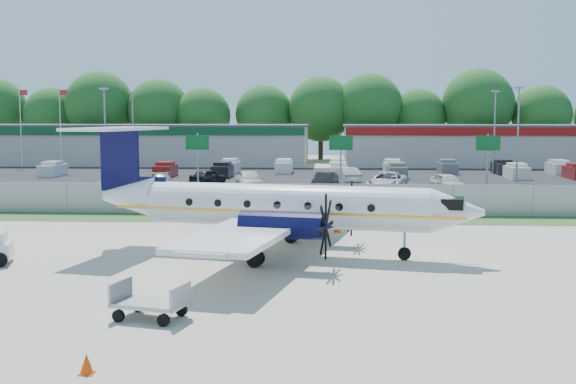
{
  "coord_description": "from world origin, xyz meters",
  "views": [
    {
      "loc": [
        2.31,
        -31.99,
        6.3
      ],
      "look_at": [
        0.0,
        6.0,
        2.3
      ],
      "focal_mm": 45.0,
      "sensor_mm": 36.0,
      "label": 1
    }
  ],
  "objects": [
    {
      "name": "ground",
      "position": [
        0.0,
        0.0,
        0.0
      ],
      "size": [
        170.0,
        170.0,
        0.0
      ],
      "primitive_type": "plane",
      "color": "#B4AF99",
      "rests_on": "ground"
    },
    {
      "name": "flagpole_east",
      "position": [
        -30.92,
        55.0,
        5.64
      ],
      "size": [
        1.06,
        0.12,
        10.0
      ],
      "color": "white",
      "rests_on": "ground"
    },
    {
      "name": "cone_starboard_wing",
      "position": [
        2.61,
        6.98,
        0.27
      ],
      "size": [
        0.4,
        0.4,
        0.58
      ],
      "color": "#DF4307",
      "rests_on": "ground"
    },
    {
      "name": "access_road",
      "position": [
        0.0,
        19.0,
        0.01
      ],
      "size": [
        170.0,
        8.0,
        0.02
      ],
      "primitive_type": "cube",
      "color": "black",
      "rests_on": "ground"
    },
    {
      "name": "sign_right",
      "position": [
        14.0,
        22.91,
        3.61
      ],
      "size": [
        1.8,
        0.26,
        5.0
      ],
      "color": "gray",
      "rests_on": "ground"
    },
    {
      "name": "grass_verge",
      "position": [
        0.0,
        12.0,
        0.01
      ],
      "size": [
        170.0,
        4.0,
        0.02
      ],
      "primitive_type": "cube",
      "color": "#2D561E",
      "rests_on": "ground"
    },
    {
      "name": "light_pole_se",
      "position": [
        20.0,
        48.0,
        5.23
      ],
      "size": [
        0.9,
        0.35,
        9.09
      ],
      "color": "gray",
      "rests_on": "ground"
    },
    {
      "name": "sign_left",
      "position": [
        -8.0,
        22.91,
        3.61
      ],
      "size": [
        1.8,
        0.26,
        5.0
      ],
      "color": "gray",
      "rests_on": "ground"
    },
    {
      "name": "light_pole_nw",
      "position": [
        -20.0,
        38.0,
        5.23
      ],
      "size": [
        0.9,
        0.35,
        9.09
      ],
      "color": "gray",
      "rests_on": "ground"
    },
    {
      "name": "aircraft",
      "position": [
        -0.16,
        0.67,
        2.23
      ],
      "size": [
        18.92,
        18.54,
        5.78
      ],
      "color": "white",
      "rests_on": "ground"
    },
    {
      "name": "parked_car_e",
      "position": [
        12.06,
        29.17,
        0.0
      ],
      "size": [
        2.73,
        4.77,
        1.53
      ],
      "primitive_type": "imported",
      "rotation": [
        0.0,
        0.0,
        0.22
      ],
      "color": "beige",
      "rests_on": "ground"
    },
    {
      "name": "road_car_west",
      "position": [
        -19.44,
        17.31,
        0.0
      ],
      "size": [
        4.41,
        2.31,
        1.38
      ],
      "primitive_type": "imported",
      "rotation": [
        0.0,
        0.0,
        1.36
      ],
      "color": "#595B5E",
      "rests_on": "ground"
    },
    {
      "name": "far_parking_rows",
      "position": [
        0.0,
        45.0,
        0.0
      ],
      "size": [
        56.0,
        10.0,
        1.6
      ],
      "primitive_type": null,
      "color": "gray",
      "rests_on": "ground"
    },
    {
      "name": "parked_car_c",
      "position": [
        1.76,
        29.75,
        0.0
      ],
      "size": [
        2.38,
        4.79,
        1.51
      ],
      "primitive_type": "imported",
      "rotation": [
        0.0,
        0.0,
        -0.18
      ],
      "color": "black",
      "rests_on": "ground"
    },
    {
      "name": "parked_car_g",
      "position": [
        3.63,
        35.25,
        0.0
      ],
      "size": [
        3.01,
        5.09,
        1.59
      ],
      "primitive_type": "imported",
      "rotation": [
        0.0,
        0.0,
        3.44
      ],
      "color": "beige",
      "rests_on": "ground"
    },
    {
      "name": "building_east",
      "position": [
        26.0,
        61.98,
        2.63
      ],
      "size": [
        44.4,
        12.4,
        5.24
      ],
      "color": "#BCB4A9",
      "rests_on": "ground"
    },
    {
      "name": "cone_port_wing",
      "position": [
        -3.67,
        -15.17,
        0.24
      ],
      "size": [
        0.36,
        0.36,
        0.51
      ],
      "color": "#DF4307",
      "rests_on": "ground"
    },
    {
      "name": "light_pole_sw",
      "position": [
        -20.0,
        48.0,
        5.23
      ],
      "size": [
        0.9,
        0.35,
        9.09
      ],
      "color": "gray",
      "rests_on": "ground"
    },
    {
      "name": "parked_car_a",
      "position": [
        -12.08,
        28.19,
        0.0
      ],
      "size": [
        3.45,
        5.35,
        1.44
      ],
      "primitive_type": "imported",
      "rotation": [
        0.0,
        0.0,
        0.31
      ],
      "color": "#595B5E",
      "rests_on": "ground"
    },
    {
      "name": "parking_lot",
      "position": [
        0.0,
        40.0,
        0.01
      ],
      "size": [
        170.0,
        32.0,
        0.02
      ],
      "primitive_type": "cube",
      "color": "black",
      "rests_on": "ground"
    },
    {
      "name": "flagpole_west",
      "position": [
        -35.92,
        55.0,
        5.64
      ],
      "size": [
        1.06,
        0.12,
        10.0
      ],
      "color": "white",
      "rests_on": "ground"
    },
    {
      "name": "light_pole_ne",
      "position": [
        20.0,
        38.0,
        5.23
      ],
      "size": [
        0.9,
        0.35,
        9.09
      ],
      "color": "gray",
      "rests_on": "ground"
    },
    {
      "name": "parked_car_f",
      "position": [
        -9.17,
        34.13,
        0.0
      ],
      "size": [
        3.3,
        4.55,
        1.44
      ],
      "primitive_type": "imported",
      "rotation": [
        0.0,
        0.0,
        2.72
      ],
      "color": "black",
      "rests_on": "ground"
    },
    {
      "name": "road_car_mid",
      "position": [
        10.25,
        20.16,
        0.0
      ],
      "size": [
        4.98,
        2.63,
        1.38
      ],
      "primitive_type": "imported",
      "rotation": [
        0.0,
        0.0,
        -1.42
      ],
      "color": "maroon",
      "rests_on": "ground"
    },
    {
      "name": "building_west",
      "position": [
        -24.0,
        61.98,
        2.63
      ],
      "size": [
        46.4,
        12.4,
        5.24
      ],
      "color": "#BCB4A9",
      "rests_on": "ground"
    },
    {
      "name": "baggage_cart_far",
      "position": [
        -3.31,
        -10.33,
        0.54
      ],
      "size": [
        2.46,
        1.83,
        1.16
      ],
      "color": "gray",
      "rests_on": "ground"
    },
    {
      "name": "sign_mid",
      "position": [
        3.0,
        22.91,
        3.61
      ],
      "size": [
        1.8,
        0.26,
        5.0
      ],
      "color": "gray",
      "rests_on": "ground"
    },
    {
      "name": "parked_car_b",
      "position": [
        -4.79,
        29.61,
        0.0
      ],
      "size": [
        3.12,
        5.33,
        1.7
      ],
      "primitive_type": "imported",
      "rotation": [
        0.0,
        0.0,
        0.24
      ],
      "color": "beige",
      "rests_on": "ground"
    },
    {
      "name": "parked_car_d",
      "position": [
        6.96,
        28.64,
        0.0
      ],
      "size": [
        4.12,
        6.46,
        1.66
      ],
      "primitive_type": "imported",
      "rotation": [
        0.0,
        0.0,
        -0.25
      ],
      "color": "silver",
      "rests_on": "ground"
    },
    {
      "name": "perimeter_fence",
      "position": [
        0.0,
        14.0,
        1.0
      ],
      "size": [
        120.0,
        0.06,
        1.99
      ],
      "color": "gray",
      "rests_on": "ground"
    },
    {
      "name": "baggage_cart_near",
      "position": [
        -2.03,
        0.86,
        0.42
      ],
      "size": [
        1.76,
        1.12,
        0.9
      ],
      "color": "gray",
      "rests_on": "ground"
    },
    {
      "name": "tree_line",
      "position": [
        0.0,
        74.0,
        0.0
      ],
      "size": [
        112.0,
        6.0,
        14.0
      ],
      "primitive_type": null,
      "color": "#1B5418",
      "rests_on": "ground"
    }
  ]
}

